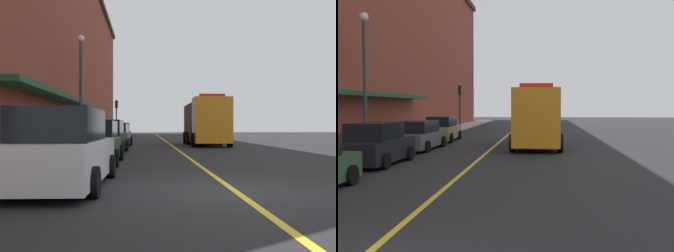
% 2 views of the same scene
% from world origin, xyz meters
% --- Properties ---
extents(ground_plane, '(112.00, 112.00, 0.00)m').
position_xyz_m(ground_plane, '(0.00, 25.00, 0.00)').
color(ground_plane, '#232326').
extents(sidewalk_left, '(2.40, 70.00, 0.15)m').
position_xyz_m(sidewalk_left, '(-6.20, 25.00, 0.07)').
color(sidewalk_left, '#ADA8A0').
rests_on(sidewalk_left, ground).
extents(lane_center_stripe, '(0.16, 70.00, 0.01)m').
position_xyz_m(lane_center_stripe, '(0.00, 25.00, 0.00)').
color(lane_center_stripe, gold).
rests_on(lane_center_stripe, ground).
extents(parked_car_2, '(2.14, 4.36, 1.77)m').
position_xyz_m(parked_car_2, '(-4.01, 11.93, 0.83)').
color(parked_car_2, black).
rests_on(parked_car_2, ground).
extents(parked_car_3, '(2.13, 4.95, 1.62)m').
position_xyz_m(parked_car_3, '(-3.97, 17.78, 0.77)').
color(parked_car_3, '#595B60').
rests_on(parked_car_3, ground).
extents(parked_car_4, '(2.03, 4.83, 1.72)m').
position_xyz_m(parked_car_4, '(-4.05, 23.35, 0.81)').
color(parked_car_4, '#A5844C').
rests_on(parked_car_4, ground).
extents(utility_truck, '(2.86, 7.76, 3.64)m').
position_xyz_m(utility_truck, '(2.59, 19.76, 1.73)').
color(utility_truck, orange).
rests_on(utility_truck, ground).
extents(street_lamp_left, '(0.44, 0.44, 6.94)m').
position_xyz_m(street_lamp_left, '(-5.95, 15.19, 4.40)').
color(street_lamp_left, '#33383D').
rests_on(street_lamp_left, sidewalk_left).
extents(traffic_light_near, '(0.38, 0.36, 4.30)m').
position_xyz_m(traffic_light_near, '(-5.29, 35.48, 3.16)').
color(traffic_light_near, '#232326').
rests_on(traffic_light_near, sidewalk_left).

